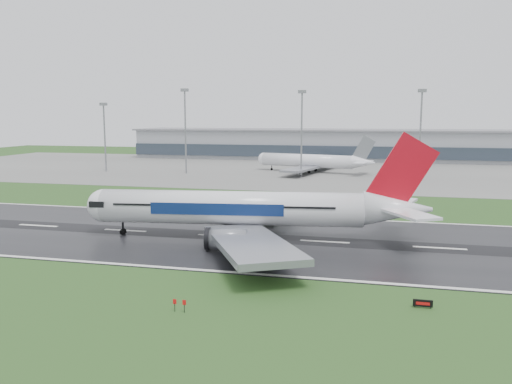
# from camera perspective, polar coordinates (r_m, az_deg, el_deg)

# --- Properties ---
(ground) EXTENTS (520.00, 520.00, 0.00)m
(ground) POSITION_cam_1_polar(r_m,az_deg,el_deg) (94.91, 7.67, -5.55)
(ground) COLOR #214519
(ground) RESTS_ON ground
(runway) EXTENTS (400.00, 45.00, 0.10)m
(runway) POSITION_cam_1_polar(r_m,az_deg,el_deg) (94.90, 7.67, -5.52)
(runway) COLOR black
(runway) RESTS_ON ground
(apron) EXTENTS (400.00, 130.00, 0.08)m
(apron) POSITION_cam_1_polar(r_m,az_deg,el_deg) (218.07, 10.95, 2.32)
(apron) COLOR slate
(apron) RESTS_ON ground
(terminal) EXTENTS (240.00, 36.00, 15.00)m
(terminal) POSITION_cam_1_polar(r_m,az_deg,el_deg) (277.26, 11.54, 5.13)
(terminal) COLOR gray
(terminal) RESTS_ON ground
(main_airliner) EXTENTS (72.10, 69.44, 19.11)m
(main_airliner) POSITION_cam_1_polar(r_m,az_deg,el_deg) (95.12, -0.16, 0.48)
(main_airliner) COLOR white
(main_airliner) RESTS_ON runway
(parked_airliner) EXTENTS (61.28, 58.74, 14.98)m
(parked_airliner) POSITION_cam_1_polar(r_m,az_deg,el_deg) (209.70, 6.22, 4.24)
(parked_airliner) COLOR white
(parked_airliner) RESTS_ON apron
(runway_sign) EXTENTS (2.26, 0.97, 1.04)m
(runway_sign) POSITION_cam_1_polar(r_m,az_deg,el_deg) (66.01, 18.11, -11.77)
(runway_sign) COLOR black
(runway_sign) RESTS_ON ground
(floodmast_0) EXTENTS (0.64, 0.64, 27.06)m
(floodmast_0) POSITION_cam_1_polar(r_m,az_deg,el_deg) (220.99, -16.50, 5.71)
(floodmast_0) COLOR gray
(floodmast_0) RESTS_ON ground
(floodmast_1) EXTENTS (0.64, 0.64, 32.32)m
(floodmast_1) POSITION_cam_1_polar(r_m,az_deg,el_deg) (205.64, -7.87, 6.53)
(floodmast_1) COLOR gray
(floodmast_1) RESTS_ON ground
(floodmast_2) EXTENTS (0.64, 0.64, 31.19)m
(floodmast_2) POSITION_cam_1_polar(r_m,az_deg,el_deg) (193.83, 5.10, 6.29)
(floodmast_2) COLOR gray
(floodmast_2) RESTS_ON ground
(floodmast_3) EXTENTS (0.64, 0.64, 31.10)m
(floodmast_3) POSITION_cam_1_polar(r_m,az_deg,el_deg) (192.41, 17.83, 5.89)
(floodmast_3) COLOR gray
(floodmast_3) RESTS_ON ground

